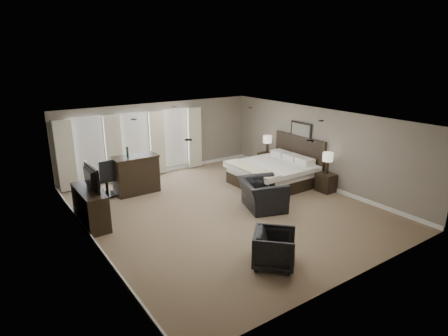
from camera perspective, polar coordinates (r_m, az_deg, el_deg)
room at (r=10.36m, az=0.34°, el=0.33°), size 7.60×8.60×2.64m
window_bay at (r=13.47m, az=-13.29°, el=3.41°), size 5.25×0.20×2.30m
bed at (r=12.68m, az=7.82°, el=0.84°), size 2.42×2.31×1.54m
nightstand_near at (r=12.48m, az=15.24°, el=-2.14°), size 0.45×0.56×0.61m
nightstand_far at (r=14.41m, az=6.52°, el=1.02°), size 0.48×0.58×0.64m
lamp_near at (r=12.29m, az=15.48°, el=0.71°), size 0.33×0.33×0.69m
lamp_far at (r=14.24m, az=6.61°, el=3.56°), size 0.33×0.33×0.68m
wall_art at (r=13.21m, az=11.62°, el=5.69°), size 0.04×0.96×0.56m
dresser at (r=10.33m, az=-19.67°, el=-5.63°), size 0.53×1.64×0.95m
tv at (r=10.14m, az=-19.98°, el=-2.76°), size 0.64×1.10×0.14m
armchair_near at (r=10.72m, az=5.88°, el=-3.29°), size 1.22×1.51×1.14m
armchair_far at (r=8.03m, az=7.69°, el=-11.83°), size 1.15×1.15×0.86m
bar_counter at (r=12.18m, az=-13.26°, el=-0.94°), size 1.40×0.73×1.22m
bar_stool_left at (r=12.17m, az=-18.45°, el=-2.35°), size 0.45×0.45×0.84m
bar_stool_right at (r=12.32m, az=-10.97°, el=-1.52°), size 0.45×0.45×0.84m
desk_chair at (r=12.15m, az=-17.54°, el=-1.35°), size 0.62×0.62×1.21m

